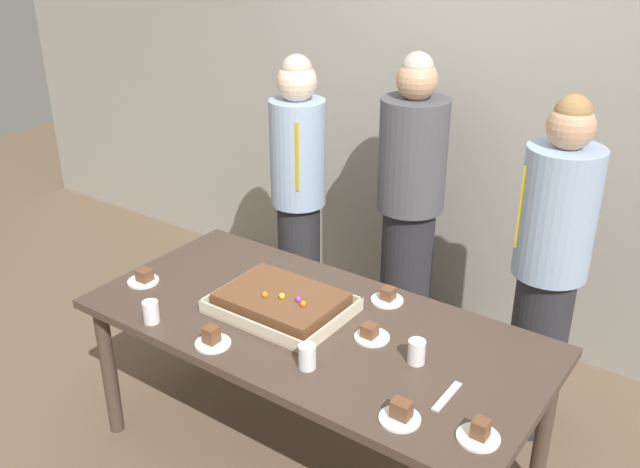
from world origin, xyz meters
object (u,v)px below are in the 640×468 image
at_px(plated_slice_near_left, 371,334).
at_px(plated_slice_far_left, 479,433).
at_px(plated_slice_near_right, 401,414).
at_px(drink_cup_middle, 416,352).
at_px(sheet_cake, 281,303).
at_px(plated_slice_center_front, 212,339).
at_px(plated_slice_far_right, 388,297).
at_px(party_table, 313,338).
at_px(person_striped_tie_right, 298,198).
at_px(drink_cup_far_end, 151,312).
at_px(person_green_shirt_behind, 549,270).
at_px(cake_server_utensil, 447,396).
at_px(plated_slice_center_back, 144,278).
at_px(person_serving_front, 410,205).
at_px(drink_cup_nearest, 307,357).

distance_m(plated_slice_near_left, plated_slice_far_left, 0.70).
distance_m(plated_slice_near_right, drink_cup_middle, 0.35).
relative_size(sheet_cake, plated_slice_near_right, 3.88).
height_order(sheet_cake, plated_slice_far_left, sheet_cake).
bearing_deg(plated_slice_center_front, plated_slice_far_right, 60.41).
relative_size(plated_slice_center_front, drink_cup_middle, 1.50).
bearing_deg(plated_slice_near_left, party_table, -170.74).
height_order(plated_slice_far_right, person_striped_tie_right, person_striped_tie_right).
bearing_deg(plated_slice_near_left, drink_cup_far_end, -152.33).
bearing_deg(person_green_shirt_behind, sheet_cake, 0.01).
height_order(party_table, cake_server_utensil, cake_server_utensil).
distance_m(plated_slice_near_left, plated_slice_center_back, 1.16).
bearing_deg(cake_server_utensil, person_serving_front, 124.18).
xyz_separation_m(plated_slice_near_left, plated_slice_far_right, (-0.10, 0.31, 0.00)).
relative_size(plated_slice_far_left, drink_cup_far_end, 1.50).
relative_size(sheet_cake, cake_server_utensil, 2.91).
relative_size(plated_slice_far_right, person_serving_front, 0.09).
height_order(plated_slice_near_right, plated_slice_center_back, plated_slice_near_right).
bearing_deg(drink_cup_nearest, party_table, 122.00).
bearing_deg(person_green_shirt_behind, person_striped_tie_right, -42.26).
relative_size(plated_slice_far_left, person_striped_tie_right, 0.09).
relative_size(party_table, plated_slice_near_left, 13.54).
height_order(plated_slice_near_right, person_green_shirt_behind, person_green_shirt_behind).
relative_size(party_table, sheet_cake, 3.49).
xyz_separation_m(plated_slice_near_left, person_striped_tie_right, (-0.96, 0.78, 0.13)).
height_order(drink_cup_nearest, drink_cup_far_end, same).
distance_m(party_table, drink_cup_middle, 0.52).
distance_m(plated_slice_far_right, person_green_shirt_behind, 0.75).
distance_m(party_table, drink_cup_far_end, 0.71).
relative_size(plated_slice_center_back, cake_server_utensil, 0.75).
relative_size(plated_slice_far_left, person_serving_front, 0.09).
xyz_separation_m(sheet_cake, person_serving_front, (0.02, 1.13, 0.09)).
xyz_separation_m(plated_slice_near_right, plated_slice_center_back, (-1.50, 0.16, -0.00)).
relative_size(plated_slice_near_left, drink_cup_middle, 1.50).
bearing_deg(plated_slice_near_left, plated_slice_near_right, -46.86).
xyz_separation_m(plated_slice_near_right, plated_slice_far_right, (-0.45, 0.69, -0.01)).
height_order(plated_slice_near_right, drink_cup_nearest, drink_cup_nearest).
relative_size(plated_slice_center_back, drink_cup_nearest, 1.50).
bearing_deg(person_striped_tie_right, plated_slice_far_right, 28.86).
xyz_separation_m(party_table, plated_slice_far_left, (0.89, -0.27, 0.10)).
height_order(plated_slice_near_left, drink_cup_far_end, drink_cup_far_end).
distance_m(party_table, plated_slice_far_left, 0.93).
bearing_deg(sheet_cake, person_green_shirt_behind, 42.58).
bearing_deg(person_serving_front, plated_slice_center_front, -2.38).
bearing_deg(cake_server_utensil, person_striped_tie_right, 145.75).
distance_m(plated_slice_far_right, drink_cup_middle, 0.49).
distance_m(plated_slice_far_left, drink_cup_far_end, 1.47).
distance_m(plated_slice_near_left, person_striped_tie_right, 1.25).
distance_m(plated_slice_center_front, person_striped_tie_right, 1.29).
bearing_deg(person_striped_tie_right, plated_slice_near_left, 18.63).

